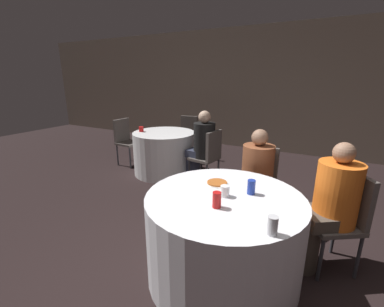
# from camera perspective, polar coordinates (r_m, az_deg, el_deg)

# --- Properties ---
(ground_plane) EXTENTS (16.00, 16.00, 0.00)m
(ground_plane) POSITION_cam_1_polar(r_m,az_deg,el_deg) (2.43, 9.02, -27.70)
(ground_plane) COLOR black
(wall_back) EXTENTS (16.00, 0.06, 2.80)m
(wall_back) POSITION_cam_1_polar(r_m,az_deg,el_deg) (6.16, 24.27, 12.50)
(wall_back) COLOR gray
(wall_back) RESTS_ON ground_plane
(table_near) EXTENTS (1.31, 1.31, 0.75)m
(table_near) POSITION_cam_1_polar(r_m,az_deg,el_deg) (2.34, 6.93, -17.72)
(table_near) COLOR silver
(table_near) RESTS_ON ground_plane
(table_far) EXTENTS (1.10, 1.10, 0.75)m
(table_far) POSITION_cam_1_polar(r_m,az_deg,el_deg) (4.67, -6.13, 0.18)
(table_far) COLOR white
(table_far) RESTS_ON ground_plane
(chair_near_northeast) EXTENTS (0.55, 0.55, 0.90)m
(chair_near_northeast) POSITION_cam_1_polar(r_m,az_deg,el_deg) (2.67, 30.60, -11.31)
(chair_near_northeast) COLOR #59514C
(chair_near_northeast) RESTS_ON ground_plane
(chair_near_north) EXTENTS (0.41, 0.41, 0.90)m
(chair_near_north) POSITION_cam_1_polar(r_m,az_deg,el_deg) (3.17, 14.62, -5.17)
(chair_near_north) COLOR #59514C
(chair_near_north) RESTS_ON ground_plane
(chair_far_north) EXTENTS (0.43, 0.43, 0.90)m
(chair_far_north) POSITION_cam_1_polar(r_m,az_deg,el_deg) (5.45, -1.00, 4.47)
(chair_far_north) COLOR #59514C
(chair_far_north) RESTS_ON ground_plane
(chair_far_east) EXTENTS (0.46, 0.46, 0.90)m
(chair_far_east) POSITION_cam_1_polar(r_m,az_deg,el_deg) (4.04, 3.80, 0.11)
(chair_far_east) COLOR #59514C
(chair_far_east) RESTS_ON ground_plane
(chair_far_west) EXTENTS (0.42, 0.42, 0.90)m
(chair_far_west) POSITION_cam_1_polar(r_m,az_deg,el_deg) (5.25, -14.58, 3.47)
(chair_far_west) COLOR #59514C
(chair_far_west) RESTS_ON ground_plane
(person_black_shirt) EXTENTS (0.51, 0.37, 1.20)m
(person_black_shirt) POSITION_cam_1_polar(r_m,az_deg,el_deg) (4.11, 1.97, 1.38)
(person_black_shirt) COLOR #33384C
(person_black_shirt) RESTS_ON ground_plane
(person_floral_shirt) EXTENTS (0.36, 0.52, 1.14)m
(person_floral_shirt) POSITION_cam_1_polar(r_m,az_deg,el_deg) (3.01, 13.87, -5.39)
(person_floral_shirt) COLOR #4C4238
(person_floral_shirt) RESTS_ON ground_plane
(person_orange_shirt) EXTENTS (0.50, 0.47, 1.19)m
(person_orange_shirt) POSITION_cam_1_polar(r_m,az_deg,el_deg) (2.56, 27.93, -10.45)
(person_orange_shirt) COLOR #4C4238
(person_orange_shirt) RESTS_ON ground_plane
(pizza_plate_near) EXTENTS (0.21, 0.21, 0.02)m
(pizza_plate_near) POSITION_cam_1_polar(r_m,az_deg,el_deg) (2.37, 5.60, -6.50)
(pizza_plate_near) COLOR white
(pizza_plate_near) RESTS_ON table_near
(soda_can_blue) EXTENTS (0.07, 0.07, 0.12)m
(soda_can_blue) POSITION_cam_1_polar(r_m,az_deg,el_deg) (2.20, 13.04, -7.27)
(soda_can_blue) COLOR #1E38A5
(soda_can_blue) RESTS_ON table_near
(soda_can_silver) EXTENTS (0.07, 0.07, 0.12)m
(soda_can_silver) POSITION_cam_1_polar(r_m,az_deg,el_deg) (1.71, 17.47, -15.02)
(soda_can_silver) COLOR silver
(soda_can_silver) RESTS_ON table_near
(soda_can_red) EXTENTS (0.07, 0.07, 0.12)m
(soda_can_red) POSITION_cam_1_polar(r_m,az_deg,el_deg) (1.94, 5.54, -10.21)
(soda_can_red) COLOR red
(soda_can_red) RESTS_ON table_near
(cup_near) EXTENTS (0.07, 0.07, 0.09)m
(cup_near) POSITION_cam_1_polar(r_m,az_deg,el_deg) (2.13, 7.33, -8.27)
(cup_near) COLOR white
(cup_near) RESTS_ON table_near
(cup_far) EXTENTS (0.08, 0.08, 0.09)m
(cup_far) POSITION_cam_1_polar(r_m,az_deg,el_deg) (4.68, -11.22, 5.33)
(cup_far) COLOR red
(cup_far) RESTS_ON table_far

